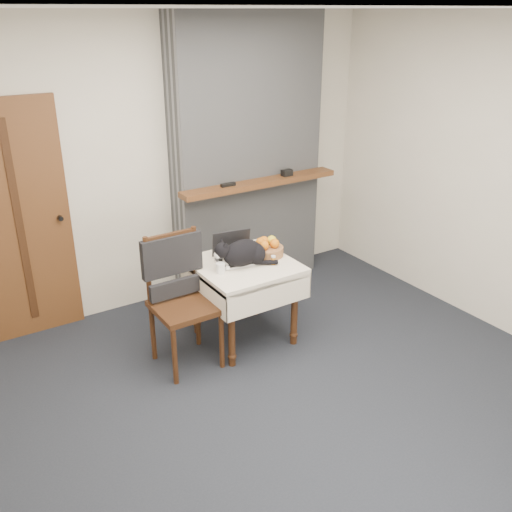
% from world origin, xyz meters
% --- Properties ---
extents(ground, '(4.50, 4.50, 0.00)m').
position_xyz_m(ground, '(0.00, 0.00, 0.00)').
color(ground, black).
rests_on(ground, ground).
extents(room_shell, '(4.52, 4.01, 2.61)m').
position_xyz_m(room_shell, '(0.00, 0.46, 1.76)').
color(room_shell, beige).
rests_on(room_shell, ground).
extents(door, '(0.82, 0.10, 2.00)m').
position_xyz_m(door, '(-1.20, 1.97, 1.00)').
color(door, brown).
rests_on(door, ground).
extents(chimney, '(1.62, 0.48, 2.60)m').
position_xyz_m(chimney, '(0.90, 1.85, 1.30)').
color(chimney, gray).
rests_on(chimney, ground).
extents(side_table, '(0.78, 0.78, 0.70)m').
position_xyz_m(side_table, '(0.28, 0.90, 0.59)').
color(side_table, '#3B2010').
rests_on(side_table, ground).
extents(laptop, '(0.37, 0.33, 0.24)m').
position_xyz_m(laptop, '(0.24, 0.98, 0.76)').
color(laptop, '#B7B7BC').
rests_on(laptop, side_table).
extents(cat, '(0.50, 0.29, 0.25)m').
position_xyz_m(cat, '(0.25, 0.86, 0.81)').
color(cat, black).
rests_on(cat, side_table).
extents(cream_jar, '(0.07, 0.07, 0.08)m').
position_xyz_m(cream_jar, '(0.03, 0.84, 0.74)').
color(cream_jar, silver).
rests_on(cream_jar, side_table).
extents(pill_bottle, '(0.04, 0.04, 0.08)m').
position_xyz_m(pill_bottle, '(0.46, 0.75, 0.74)').
color(pill_bottle, '#B46716').
rests_on(pill_bottle, side_table).
extents(fruit_basket, '(0.27, 0.27, 0.15)m').
position_xyz_m(fruit_basket, '(0.53, 0.93, 0.76)').
color(fruit_basket, '#98693D').
rests_on(fruit_basket, side_table).
extents(desk_clutter, '(0.10, 0.10, 0.01)m').
position_xyz_m(desk_clutter, '(0.41, 0.96, 0.70)').
color(desk_clutter, black).
rests_on(desk_clutter, side_table).
extents(chair, '(0.49, 0.47, 1.05)m').
position_xyz_m(chair, '(-0.30, 0.92, 0.67)').
color(chair, '#3B2010').
rests_on(chair, ground).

